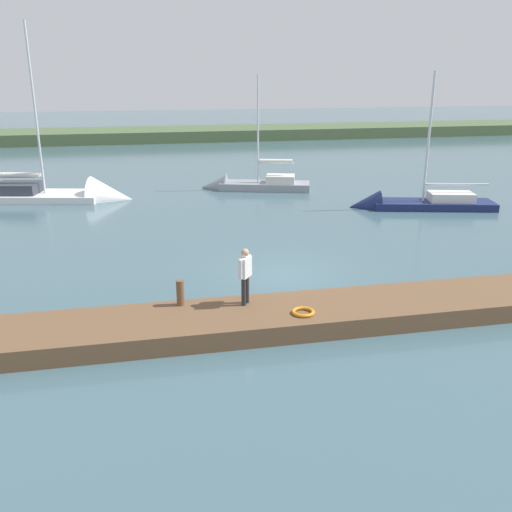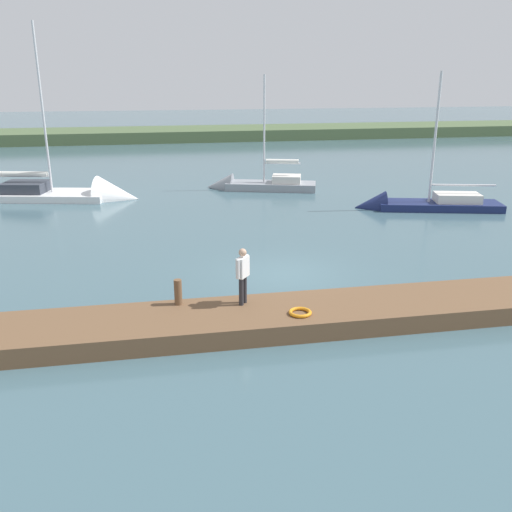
% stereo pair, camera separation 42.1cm
% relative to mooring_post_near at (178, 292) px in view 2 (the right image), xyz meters
% --- Properties ---
extents(ground_plane, '(200.00, 200.00, 0.00)m').
position_rel_mooring_post_near_xyz_m(ground_plane, '(-4.03, -3.41, -0.95)').
color(ground_plane, '#42606B').
extents(far_shoreline, '(180.00, 8.00, 2.40)m').
position_rel_mooring_post_near_xyz_m(far_shoreline, '(-4.03, -49.05, -0.95)').
color(far_shoreline, '#4C603D').
rests_on(far_shoreline, ground_plane).
extents(dock_pier, '(26.87, 2.47, 0.57)m').
position_rel_mooring_post_near_xyz_m(dock_pier, '(-4.03, 0.86, -0.67)').
color(dock_pier, brown).
rests_on(dock_pier, ground_plane).
extents(mooring_post_near, '(0.23, 0.23, 0.77)m').
position_rel_mooring_post_near_xyz_m(mooring_post_near, '(0.00, 0.00, 0.00)').
color(mooring_post_near, brown).
rests_on(mooring_post_near, dock_pier).
extents(life_ring_buoy, '(0.66, 0.66, 0.10)m').
position_rel_mooring_post_near_xyz_m(life_ring_buoy, '(-3.36, 1.36, -0.34)').
color(life_ring_buoy, orange).
rests_on(life_ring_buoy, dock_pier).
extents(sailboat_outer_mooring, '(8.07, 3.68, 8.11)m').
position_rel_mooring_post_near_xyz_m(sailboat_outer_mooring, '(-13.62, -12.29, -0.83)').
color(sailboat_outer_mooring, navy).
rests_on(sailboat_outer_mooring, ground_plane).
extents(sailboat_mid_channel, '(10.37, 4.78, 11.15)m').
position_rel_mooring_post_near_xyz_m(sailboat_mid_channel, '(5.16, -18.42, -0.84)').
color(sailboat_mid_channel, white).
rests_on(sailboat_mid_channel, ground_plane).
extents(sailboat_inner_slip, '(7.19, 3.74, 7.87)m').
position_rel_mooring_post_near_xyz_m(sailboat_inner_slip, '(-5.79, -19.32, -0.77)').
color(sailboat_inner_slip, gray).
rests_on(sailboat_inner_slip, ground_plane).
extents(person_on_dock, '(0.45, 0.54, 1.72)m').
position_rel_mooring_post_near_xyz_m(person_on_dock, '(-1.88, 0.32, 0.61)').
color(person_on_dock, '#28282D').
rests_on(person_on_dock, dock_pier).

